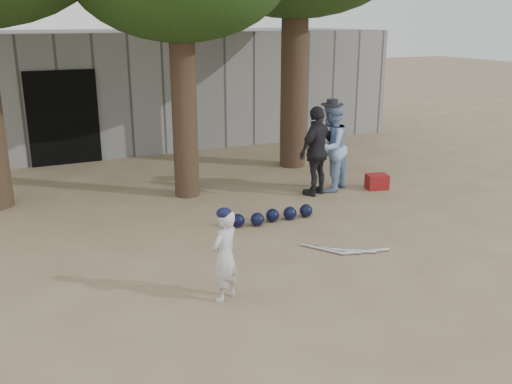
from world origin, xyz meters
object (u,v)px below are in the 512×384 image
spectator_blue (331,147)px  spectator_dark (317,151)px  red_bag (377,182)px  boy_player (225,256)px

spectator_blue → spectator_dark: bearing=-14.8°
spectator_dark → red_bag: size_ratio=4.16×
boy_player → spectator_dark: (3.26, 3.31, 0.29)m
boy_player → spectator_blue: bearing=-167.5°
red_bag → spectator_dark: bearing=171.4°
spectator_dark → red_bag: (1.32, -0.20, -0.72)m
boy_player → red_bag: 5.56m
red_bag → boy_player: bearing=-145.8°
spectator_blue → boy_player: bearing=10.2°
spectator_dark → red_bag: bearing=147.4°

